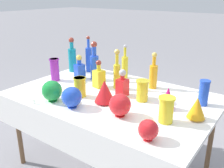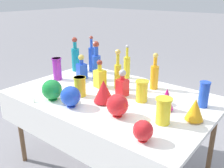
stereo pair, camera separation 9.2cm
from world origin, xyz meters
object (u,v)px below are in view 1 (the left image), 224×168
object	(u,v)px
tall_bottle_3	(72,58)
round_bowl_3	(120,105)
square_decanter_0	(122,85)
slender_vase_0	(55,69)
slender_vase_3	(80,86)
fluted_vase_1	(168,98)
tall_bottle_0	(125,66)
square_decanter_1	(99,77)
tall_bottle_2	(89,58)
slender_vase_1	(142,90)
tall_bottle_5	(94,64)
round_bowl_1	(148,130)
slender_vase_2	(166,109)
round_bowl_0	(72,97)
tall_bottle_4	(117,73)
square_decanter_2	(80,69)
round_bowl_2	(52,91)
fluted_vase_0	(197,108)
tall_bottle_1	(153,74)
fluted_vase_2	(105,91)
slender_vase_4	(204,92)

from	to	relation	value
tall_bottle_3	round_bowl_3	distance (m)	1.19
square_decanter_0	slender_vase_0	distance (m)	0.76
slender_vase_3	fluted_vase_1	size ratio (longest dim) A/B	0.98
tall_bottle_0	square_decanter_1	bearing A→B (deg)	-97.38
tall_bottle_2	square_decanter_0	bearing A→B (deg)	-28.06
slender_vase_1	tall_bottle_5	bearing A→B (deg)	163.79
square_decanter_0	round_bowl_1	xyz separation A→B (m)	(0.51, -0.49, -0.03)
slender_vase_2	round_bowl_3	bearing A→B (deg)	-160.31
tall_bottle_3	tall_bottle_0	bearing A→B (deg)	13.73
slender_vase_0	square_decanter_0	bearing A→B (deg)	4.92
tall_bottle_0	square_decanter_1	distance (m)	0.37
slender_vase_0	round_bowl_0	world-z (taller)	slender_vase_0
round_bowl_1	fluted_vase_1	bearing A→B (deg)	100.11
tall_bottle_4	round_bowl_0	xyz separation A→B (m)	(-0.04, -0.54, -0.06)
tall_bottle_4	tall_bottle_2	bearing A→B (deg)	155.69
tall_bottle_2	slender_vase_2	size ratio (longest dim) A/B	2.16
square_decanter_1	round_bowl_1	size ratio (longest dim) A/B	1.96
square_decanter_0	slender_vase_1	xyz separation A→B (m)	(0.19, 0.00, -0.00)
square_decanter_2	slender_vase_2	world-z (taller)	square_decanter_2
square_decanter_1	square_decanter_0	bearing A→B (deg)	-8.15
square_decanter_1	round_bowl_2	xyz separation A→B (m)	(-0.11, -0.47, -0.01)
square_decanter_1	slender_vase_1	xyz separation A→B (m)	(0.48, -0.04, -0.01)
tall_bottle_2	slender_vase_0	xyz separation A→B (m)	(-0.08, -0.43, -0.03)
square_decanter_2	round_bowl_1	distance (m)	1.25
round_bowl_3	slender_vase_0	bearing A→B (deg)	164.70
square_decanter_0	fluted_vase_0	size ratio (longest dim) A/B	1.42
tall_bottle_1	tall_bottle_2	world-z (taller)	tall_bottle_2
round_bowl_1	fluted_vase_2	bearing A→B (deg)	152.61
tall_bottle_5	round_bowl_0	size ratio (longest dim) A/B	2.35
tall_bottle_4	slender_vase_3	distance (m)	0.38
round_bowl_0	round_bowl_2	bearing A→B (deg)	-178.47
tall_bottle_3	slender_vase_1	bearing A→B (deg)	-14.18
tall_bottle_5	slender_vase_1	world-z (taller)	tall_bottle_5
tall_bottle_5	slender_vase_3	bearing A→B (deg)	-66.23
tall_bottle_4	square_decanter_0	bearing A→B (deg)	-40.56
fluted_vase_1	fluted_vase_2	xyz separation A→B (m)	(-0.45, -0.19, 0.01)
tall_bottle_3	square_decanter_0	size ratio (longest dim) A/B	1.62
tall_bottle_3	round_bowl_0	bearing A→B (deg)	-46.28
square_decanter_0	fluted_vase_2	xyz separation A→B (m)	(-0.03, -0.21, 0.00)
tall_bottle_2	tall_bottle_3	world-z (taller)	tall_bottle_2
square_decanter_2	fluted_vase_0	distance (m)	1.25
slender_vase_2	fluted_vase_0	distance (m)	0.22
round_bowl_1	slender_vase_3	bearing A→B (deg)	161.65
square_decanter_0	fluted_vase_1	world-z (taller)	square_decanter_0
square_decanter_1	fluted_vase_1	world-z (taller)	square_decanter_1
tall_bottle_2	tall_bottle_3	size ratio (longest dim) A/B	1.04
tall_bottle_3	tall_bottle_5	distance (m)	0.38
tall_bottle_1	square_decanter_1	xyz separation A→B (m)	(-0.42, -0.27, -0.03)
slender_vase_4	fluted_vase_0	world-z (taller)	slender_vase_4
slender_vase_1	slender_vase_3	size ratio (longest dim) A/B	1.04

